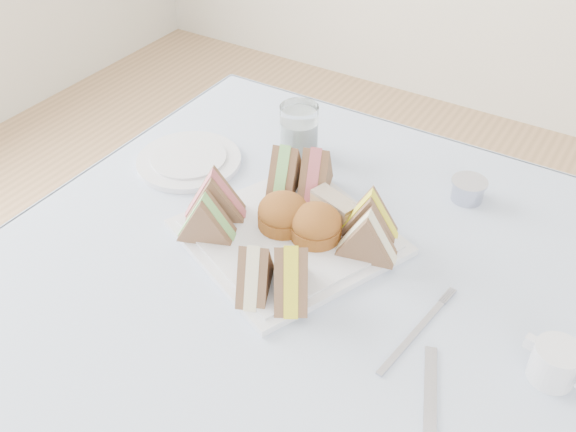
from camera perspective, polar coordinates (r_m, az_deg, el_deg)
The scene contains 19 objects.
tablecloth at distance 0.96m, azimuth 1.87°, elevation -6.73°, with size 1.02×1.02×0.01m, color silver.
serving_plate at distance 1.04m, azimuth 0.00°, elevation -1.89°, with size 0.30×0.30×0.01m, color silver.
sandwich_fl_a at distance 1.05m, azimuth -6.59°, elevation 1.93°, with size 0.10×0.05×0.09m, color brown, non-canonical shape.
sandwich_fl_b at distance 1.01m, azimuth -7.34°, elevation -0.02°, with size 0.09×0.04×0.08m, color brown, non-canonical shape.
sandwich_fr_a at distance 0.91m, azimuth 0.27°, elevation -4.81°, with size 0.10×0.05×0.09m, color brown, non-canonical shape.
sandwich_fr_b at distance 0.92m, azimuth -2.99°, elevation -4.59°, with size 0.09×0.04×0.08m, color brown, non-canonical shape.
sandwich_bl_a at distance 1.11m, azimuth -0.22°, elevation 4.41°, with size 0.10×0.05×0.09m, color brown, non-canonical shape.
sandwich_bl_b at distance 1.10m, azimuth 2.49°, elevation 4.16°, with size 0.10×0.05×0.09m, color brown, non-canonical shape.
sandwich_br_a at distance 0.98m, azimuth 7.07°, elevation -1.60°, with size 0.09×0.04×0.08m, color brown, non-canonical shape.
sandwich_br_b at distance 1.02m, azimuth 7.29°, elevation 0.29°, with size 0.09×0.04×0.08m, color brown, non-canonical shape.
scone_left at distance 1.03m, azimuth -0.43°, elevation 0.28°, with size 0.08×0.08×0.06m, color #905518.
scone_right at distance 1.01m, azimuth 2.50°, elevation -0.74°, with size 0.08×0.08×0.06m, color #905518.
pastry_slice at distance 1.06m, azimuth 4.13°, elevation 0.82°, with size 0.08×0.03×0.04m, color tan.
side_plate at distance 1.23m, azimuth -8.79°, elevation 4.88°, with size 0.20×0.20×0.01m, color silver.
water_glass at distance 1.21m, azimuth 0.98°, elevation 7.51°, with size 0.07×0.07×0.11m, color white.
tea_strainer at distance 1.16m, azimuth 15.70°, elevation 2.16°, with size 0.06×0.06×0.03m, color #A3A5B8.
knife at distance 0.84m, azimuth 12.50°, elevation -16.64°, with size 0.02×0.20×0.00m, color #A3A5B8.
fork at distance 0.91m, azimuth 10.96°, elevation -10.50°, with size 0.01×0.17×0.00m, color #A3A5B8.
creamer_jug at distance 0.90m, azimuth 22.64°, elevation -11.98°, with size 0.06×0.06×0.05m, color silver.
Camera 1 is at (0.33, -0.59, 1.43)m, focal length 40.00 mm.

